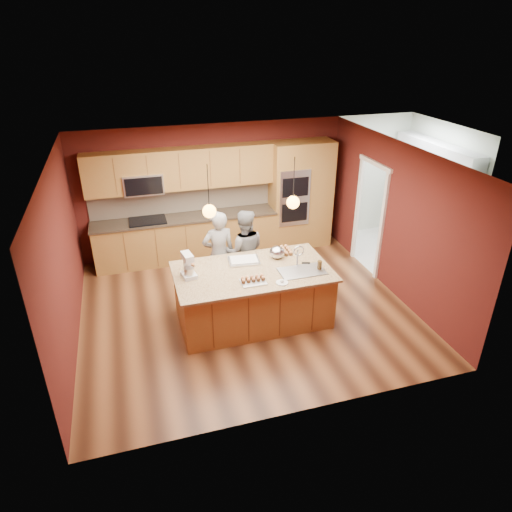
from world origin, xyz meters
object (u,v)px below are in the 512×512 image
object	(u,v)px
person_right	(244,252)
person_left	(219,254)
island	(254,294)
mixing_bowl	(277,252)
stand_mixer	(188,267)

from	to	relation	value
person_right	person_left	bearing A→B (deg)	10.44
island	person_left	size ratio (longest dim) A/B	1.55
person_left	person_right	distance (m)	0.46
island	person_right	distance (m)	1.01
person_right	mixing_bowl	size ratio (longest dim) A/B	6.12
mixing_bowl	stand_mixer	bearing A→B (deg)	-172.22
person_left	island	bearing A→B (deg)	107.53
island	stand_mixer	bearing A→B (deg)	173.89
stand_mixer	mixing_bowl	xyz separation A→B (m)	(1.52, 0.21, -0.07)
island	mixing_bowl	distance (m)	0.81
island	stand_mixer	distance (m)	1.19
person_left	stand_mixer	bearing A→B (deg)	48.88
person_right	stand_mixer	bearing A→B (deg)	47.41
person_right	stand_mixer	world-z (taller)	person_right
island	stand_mixer	xyz separation A→B (m)	(-1.02, 0.11, 0.62)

